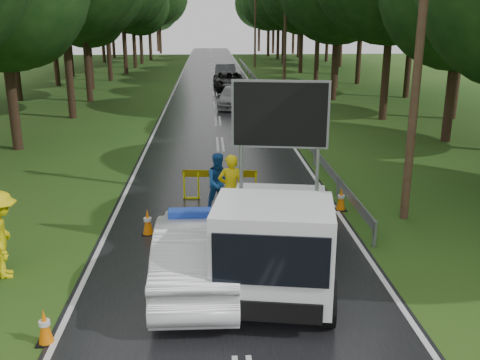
{
  "coord_description": "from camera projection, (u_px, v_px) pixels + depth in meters",
  "views": [
    {
      "loc": [
        -0.49,
        -12.48,
        5.62
      ],
      "look_at": [
        0.34,
        1.85,
        1.3
      ],
      "focal_mm": 40.0,
      "sensor_mm": 36.0,
      "label": 1
    }
  ],
  "objects": [
    {
      "name": "utility_pole_far",
      "position": [
        255.0,
        24.0,
        64.03
      ],
      "size": [
        1.4,
        0.24,
        10.0
      ],
      "color": "#412B1E",
      "rests_on": "ground"
    },
    {
      "name": "cone_left_mid",
      "position": [
        148.0,
        222.0,
        14.46
      ],
      "size": [
        0.35,
        0.35,
        0.74
      ],
      "color": "black",
      "rests_on": "ground"
    },
    {
      "name": "queue_car_first",
      "position": [
        264.0,
        111.0,
        29.77
      ],
      "size": [
        2.02,
        4.34,
        1.44
      ],
      "primitive_type": "imported",
      "rotation": [
        0.0,
        0.0,
        -0.08
      ],
      "color": "#3B3C42",
      "rests_on": "ground"
    },
    {
      "name": "bystander_left",
      "position": [
        3.0,
        235.0,
        11.94
      ],
      "size": [
        1.1,
        1.47,
        2.02
      ],
      "primitive_type": "imported",
      "rotation": [
        0.0,
        0.0,
        1.87
      ],
      "color": "yellow",
      "rests_on": "ground"
    },
    {
      "name": "road",
      "position": [
        215.0,
        93.0,
        42.26
      ],
      "size": [
        7.0,
        140.0,
        0.02
      ],
      "primitive_type": "cube",
      "color": "black",
      "rests_on": "ground"
    },
    {
      "name": "cone_center",
      "position": [
        237.0,
        211.0,
        15.41
      ],
      "size": [
        0.32,
        0.32,
        0.69
      ],
      "color": "black",
      "rests_on": "ground"
    },
    {
      "name": "police_sedan",
      "position": [
        197.0,
        251.0,
        11.64
      ],
      "size": [
        1.71,
        4.81,
        1.74
      ],
      "rotation": [
        0.0,
        0.0,
        3.13
      ],
      "color": "silver",
      "rests_on": "ground"
    },
    {
      "name": "utility_pole_near",
      "position": [
        420.0,
        41.0,
        14.32
      ],
      "size": [
        1.4,
        0.24,
        10.0
      ],
      "color": "#412B1E",
      "rests_on": "ground"
    },
    {
      "name": "work_truck",
      "position": [
        276.0,
        236.0,
        11.48
      ],
      "size": [
        3.19,
        5.67,
        4.28
      ],
      "rotation": [
        0.0,
        0.0,
        -0.17
      ],
      "color": "gray",
      "rests_on": "ground"
    },
    {
      "name": "civilian",
      "position": [
        220.0,
        183.0,
        16.11
      ],
      "size": [
        1.03,
        0.89,
        1.81
      ],
      "primitive_type": "imported",
      "rotation": [
        0.0,
        0.0,
        0.26
      ],
      "color": "#1950A5",
      "rests_on": "ground"
    },
    {
      "name": "queue_car_third",
      "position": [
        230.0,
        81.0,
        44.15
      ],
      "size": [
        2.75,
        5.52,
        1.5
      ],
      "primitive_type": "imported",
      "rotation": [
        0.0,
        0.0,
        0.05
      ],
      "color": "black",
      "rests_on": "ground"
    },
    {
      "name": "queue_car_second",
      "position": [
        233.0,
        97.0,
        35.44
      ],
      "size": [
        2.31,
        4.78,
        1.34
      ],
      "primitive_type": "imported",
      "rotation": [
        0.0,
        0.0,
        -0.09
      ],
      "color": "gray",
      "rests_on": "ground"
    },
    {
      "name": "guardrail",
      "position": [
        262.0,
        87.0,
        41.99
      ],
      "size": [
        0.12,
        60.06,
        0.7
      ],
      "color": "gray",
      "rests_on": "ground"
    },
    {
      "name": "cone_right",
      "position": [
        341.0,
        199.0,
        16.33
      ],
      "size": [
        0.34,
        0.34,
        0.73
      ],
      "color": "black",
      "rests_on": "ground"
    },
    {
      "name": "queue_car_fourth",
      "position": [
        226.0,
        73.0,
        49.86
      ],
      "size": [
        1.97,
        5.01,
        1.62
      ],
      "primitive_type": "imported",
      "rotation": [
        0.0,
        0.0,
        0.05
      ],
      "color": "#3F4046",
      "rests_on": "ground"
    },
    {
      "name": "barrier",
      "position": [
        220.0,
        177.0,
        17.18
      ],
      "size": [
        2.41,
        0.26,
        1.0
      ],
      "rotation": [
        0.0,
        0.0,
        -0.09
      ],
      "color": "#D6DA0B",
      "rests_on": "ground"
    },
    {
      "name": "officer",
      "position": [
        231.0,
        189.0,
        15.21
      ],
      "size": [
        0.78,
        0.55,
        2.01
      ],
      "primitive_type": "imported",
      "rotation": [
        0.0,
        0.0,
        3.24
      ],
      "color": "yellow",
      "rests_on": "ground"
    },
    {
      "name": "cone_near_left",
      "position": [
        45.0,
        327.0,
        9.58
      ],
      "size": [
        0.33,
        0.33,
        0.7
      ],
      "color": "black",
      "rests_on": "ground"
    },
    {
      "name": "cone_far",
      "position": [
        253.0,
        203.0,
        15.91
      ],
      "size": [
        0.36,
        0.36,
        0.76
      ],
      "color": "black",
      "rests_on": "ground"
    },
    {
      "name": "utility_pole_mid",
      "position": [
        285.0,
        27.0,
        39.18
      ],
      "size": [
        1.4,
        0.24,
        10.0
      ],
      "color": "#412B1E",
      "rests_on": "ground"
    },
    {
      "name": "ground",
      "position": [
        231.0,
        250.0,
        13.58
      ],
      "size": [
        160.0,
        160.0,
        0.0
      ],
      "primitive_type": "plane",
      "color": "#1C4413",
      "rests_on": "ground"
    }
  ]
}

